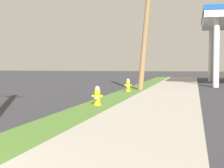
% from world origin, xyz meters
% --- Properties ---
extents(fire_hydrant_second, '(0.42, 0.38, 0.74)m').
position_xyz_m(fire_hydrant_second, '(0.73, 9.79, 0.45)').
color(fire_hydrant_second, yellow).
rests_on(fire_hydrant_second, grass_verge).
extents(fire_hydrant_third, '(0.42, 0.37, 0.74)m').
position_xyz_m(fire_hydrant_third, '(0.64, 16.83, 0.45)').
color(fire_hydrant_third, yellow).
rests_on(fire_hydrant_third, grass_verge).
extents(utility_pole_midground, '(1.73, 1.85, 9.64)m').
position_xyz_m(utility_pole_midground, '(1.64, 17.65, 5.02)').
color(utility_pole_midground, '#937047').
rests_on(utility_pole_midground, grass_verge).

